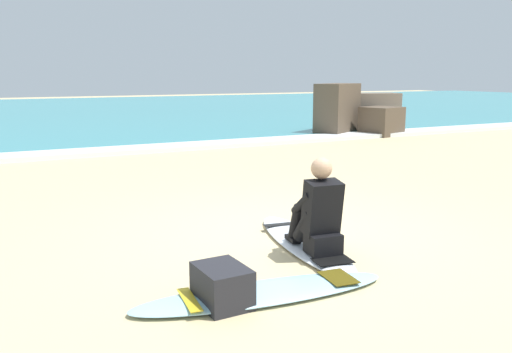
{
  "coord_description": "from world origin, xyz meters",
  "views": [
    {
      "loc": [
        -3.04,
        -5.12,
        1.83
      ],
      "look_at": [
        -0.03,
        0.8,
        0.55
      ],
      "focal_mm": 37.81,
      "sensor_mm": 36.0,
      "label": 1
    }
  ],
  "objects": [
    {
      "name": "surfboard_main",
      "position": [
        -0.07,
        -0.4,
        0.04
      ],
      "size": [
        0.86,
        2.26,
        0.08
      ],
      "color": "silver",
      "rests_on": "ground"
    },
    {
      "name": "ground_plane",
      "position": [
        0.0,
        0.0,
        0.0
      ],
      "size": [
        80.0,
        80.0,
        0.0
      ],
      "primitive_type": "plane",
      "color": "#CCB584"
    },
    {
      "name": "breaking_foam",
      "position": [
        0.0,
        7.41,
        0.06
      ],
      "size": [
        80.0,
        0.9,
        0.11
      ],
      "primitive_type": "cube",
      "color": "white",
      "rests_on": "ground"
    },
    {
      "name": "surfboard_spare_near",
      "position": [
        -1.08,
        -1.4,
        0.04
      ],
      "size": [
        2.26,
        0.75,
        0.08
      ],
      "color": "#9ED1E5",
      "rests_on": "ground"
    },
    {
      "name": "rock_outcrop_distant",
      "position": [
        7.3,
        8.22,
        0.64
      ],
      "size": [
        3.45,
        2.35,
        1.53
      ],
      "color": "brown",
      "rests_on": "ground"
    },
    {
      "name": "surfer_seated",
      "position": [
        -0.13,
        -0.76,
        0.44
      ],
      "size": [
        0.42,
        0.73,
        0.95
      ],
      "color": "black",
      "rests_on": "surfboard_main"
    },
    {
      "name": "beach_bag",
      "position": [
        -1.45,
        -1.39,
        0.16
      ],
      "size": [
        0.38,
        0.5,
        0.32
      ],
      "primitive_type": "cube",
      "rotation": [
        0.0,
        0.0,
        0.04
      ],
      "color": "#232328",
      "rests_on": "ground"
    },
    {
      "name": "sea",
      "position": [
        0.0,
        21.11,
        0.05
      ],
      "size": [
        80.0,
        28.0,
        0.1
      ],
      "primitive_type": "cube",
      "color": "teal",
      "rests_on": "ground"
    }
  ]
}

